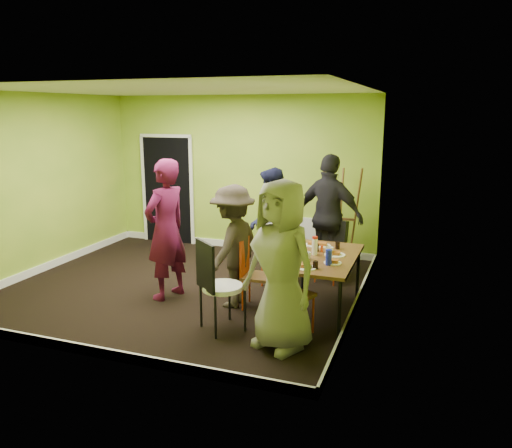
% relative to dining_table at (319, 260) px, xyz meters
% --- Properties ---
extents(ground, '(5.00, 5.00, 0.00)m').
position_rel_dining_table_xyz_m(ground, '(-2.05, 0.28, -0.70)').
color(ground, black).
rests_on(ground, ground).
extents(room_walls, '(5.04, 4.54, 2.82)m').
position_rel_dining_table_xyz_m(room_walls, '(-2.07, 0.32, 0.29)').
color(room_walls, '#7AA72B').
rests_on(room_walls, ground).
extents(dining_table, '(0.90, 1.50, 0.75)m').
position_rel_dining_table_xyz_m(dining_table, '(0.00, 0.00, 0.00)').
color(dining_table, black).
rests_on(dining_table, ground).
extents(chair_left_far, '(0.46, 0.46, 0.98)m').
position_rel_dining_table_xyz_m(chair_left_far, '(-0.93, 0.86, -0.14)').
color(chair_left_far, '#CC4113').
rests_on(chair_left_far, ground).
extents(chair_left_near, '(0.41, 0.40, 0.92)m').
position_rel_dining_table_xyz_m(chair_left_near, '(-0.86, -0.11, -0.18)').
color(chair_left_near, '#CC4113').
rests_on(chair_left_near, ground).
extents(chair_back_end, '(0.45, 0.51, 0.91)m').
position_rel_dining_table_xyz_m(chair_back_end, '(-0.09, 1.37, -0.05)').
color(chair_back_end, '#CC4113').
rests_on(chair_back_end, ground).
extents(chair_front_end, '(0.54, 0.54, 1.01)m').
position_rel_dining_table_xyz_m(chair_front_end, '(-0.18, -0.80, -0.13)').
color(chair_front_end, '#CC4113').
rests_on(chair_front_end, ground).
extents(chair_bentwood, '(0.60, 0.60, 1.10)m').
position_rel_dining_table_xyz_m(chair_bentwood, '(-1.00, -0.93, -0.09)').
color(chair_bentwood, black).
rests_on(chair_bentwood, ground).
extents(easel, '(0.66, 0.62, 1.65)m').
position_rel_dining_table_xyz_m(easel, '(-0.11, 2.15, 0.12)').
color(easel, brown).
rests_on(easel, ground).
extents(plate_near_left, '(0.22, 0.22, 0.01)m').
position_rel_dining_table_xyz_m(plate_near_left, '(-0.20, 0.46, 0.06)').
color(plate_near_left, white).
rests_on(plate_near_left, dining_table).
extents(plate_near_right, '(0.22, 0.22, 0.01)m').
position_rel_dining_table_xyz_m(plate_near_right, '(-0.28, -0.40, 0.06)').
color(plate_near_right, white).
rests_on(plate_near_right, dining_table).
extents(plate_far_back, '(0.24, 0.24, 0.01)m').
position_rel_dining_table_xyz_m(plate_far_back, '(-0.08, 0.47, 0.06)').
color(plate_far_back, white).
rests_on(plate_far_back, dining_table).
extents(plate_far_front, '(0.25, 0.25, 0.01)m').
position_rel_dining_table_xyz_m(plate_far_front, '(-0.04, -0.54, 0.06)').
color(plate_far_front, white).
rests_on(plate_far_front, dining_table).
extents(plate_wall_back, '(0.26, 0.26, 0.01)m').
position_rel_dining_table_xyz_m(plate_wall_back, '(0.17, 0.10, 0.06)').
color(plate_wall_back, white).
rests_on(plate_wall_back, dining_table).
extents(plate_wall_front, '(0.21, 0.21, 0.01)m').
position_rel_dining_table_xyz_m(plate_wall_front, '(0.21, -0.25, 0.06)').
color(plate_wall_front, white).
rests_on(plate_wall_front, dining_table).
extents(thermos, '(0.07, 0.07, 0.21)m').
position_rel_dining_table_xyz_m(thermos, '(-0.08, 0.04, 0.16)').
color(thermos, white).
rests_on(thermos, dining_table).
extents(blue_bottle, '(0.07, 0.07, 0.19)m').
position_rel_dining_table_xyz_m(blue_bottle, '(0.18, -0.33, 0.15)').
color(blue_bottle, '#1826B5').
rests_on(blue_bottle, dining_table).
extents(orange_bottle, '(0.03, 0.03, 0.09)m').
position_rel_dining_table_xyz_m(orange_bottle, '(-0.01, 0.19, 0.10)').
color(orange_bottle, '#CC4113').
rests_on(orange_bottle, dining_table).
extents(glass_mid, '(0.07, 0.07, 0.09)m').
position_rel_dining_table_xyz_m(glass_mid, '(-0.09, 0.20, 0.10)').
color(glass_mid, black).
rests_on(glass_mid, dining_table).
extents(glass_back, '(0.06, 0.06, 0.09)m').
position_rel_dining_table_xyz_m(glass_back, '(0.15, 0.40, 0.10)').
color(glass_back, black).
rests_on(glass_back, dining_table).
extents(glass_front, '(0.06, 0.06, 0.09)m').
position_rel_dining_table_xyz_m(glass_front, '(0.06, -0.51, 0.10)').
color(glass_front, black).
rests_on(glass_front, dining_table).
extents(cup_a, '(0.12, 0.12, 0.09)m').
position_rel_dining_table_xyz_m(cup_a, '(-0.12, -0.20, 0.10)').
color(cup_a, white).
rests_on(cup_a, dining_table).
extents(cup_b, '(0.11, 0.11, 0.10)m').
position_rel_dining_table_xyz_m(cup_b, '(0.10, 0.08, 0.11)').
color(cup_b, white).
rests_on(cup_b, dining_table).
extents(person_standing, '(0.63, 0.79, 1.91)m').
position_rel_dining_table_xyz_m(person_standing, '(-2.08, -0.16, 0.26)').
color(person_standing, '#520E30').
rests_on(person_standing, ground).
extents(person_left_far, '(0.89, 0.99, 1.69)m').
position_rel_dining_table_xyz_m(person_left_far, '(-1.02, 1.15, 0.15)').
color(person_left_far, black).
rests_on(person_left_far, ground).
extents(person_left_near, '(0.72, 1.11, 1.61)m').
position_rel_dining_table_xyz_m(person_left_near, '(-1.12, -0.12, 0.11)').
color(person_left_near, '#2D261E').
rests_on(person_left_near, ground).
extents(person_back_end, '(1.20, 0.80, 1.90)m').
position_rel_dining_table_xyz_m(person_back_end, '(-0.18, 1.45, 0.25)').
color(person_back_end, black).
rests_on(person_back_end, ground).
extents(person_front_end, '(1.07, 0.91, 1.85)m').
position_rel_dining_table_xyz_m(person_front_end, '(-0.18, -1.07, 0.23)').
color(person_front_end, gray).
rests_on(person_front_end, ground).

